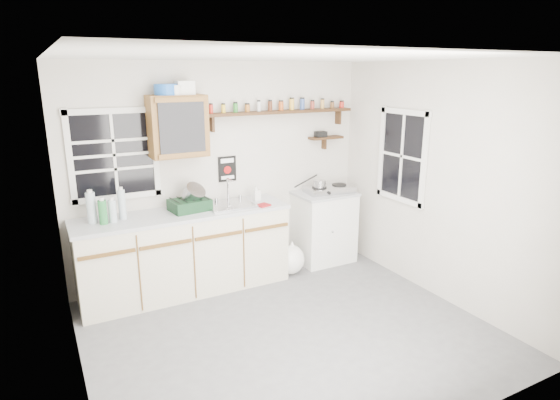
{
  "coord_description": "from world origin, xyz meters",
  "views": [
    {
      "loc": [
        -1.94,
        -3.45,
        2.38
      ],
      "look_at": [
        0.2,
        0.55,
        1.13
      ],
      "focal_mm": 30.0,
      "sensor_mm": 36.0,
      "label": 1
    }
  ],
  "objects_px": {
    "main_cabinet": "(186,252)",
    "right_cabinet": "(324,226)",
    "hotplate": "(329,189)",
    "spice_shelf": "(281,111)",
    "upper_cabinet": "(178,126)",
    "dish_rack": "(191,201)"
  },
  "relations": [
    {
      "from": "right_cabinet",
      "to": "upper_cabinet",
      "type": "xyz_separation_m",
      "value": [
        -1.8,
        0.12,
        1.37
      ]
    },
    {
      "from": "dish_rack",
      "to": "hotplate",
      "type": "distance_m",
      "value": 1.8
    },
    {
      "from": "spice_shelf",
      "to": "hotplate",
      "type": "distance_m",
      "value": 1.16
    },
    {
      "from": "main_cabinet",
      "to": "right_cabinet",
      "type": "relative_size",
      "value": 2.54
    },
    {
      "from": "spice_shelf",
      "to": "hotplate",
      "type": "xyz_separation_m",
      "value": [
        0.58,
        -0.21,
        -0.98
      ]
    },
    {
      "from": "main_cabinet",
      "to": "hotplate",
      "type": "distance_m",
      "value": 1.96
    },
    {
      "from": "upper_cabinet",
      "to": "dish_rack",
      "type": "distance_m",
      "value": 0.82
    },
    {
      "from": "spice_shelf",
      "to": "hotplate",
      "type": "height_order",
      "value": "spice_shelf"
    },
    {
      "from": "spice_shelf",
      "to": "dish_rack",
      "type": "height_order",
      "value": "spice_shelf"
    },
    {
      "from": "spice_shelf",
      "to": "hotplate",
      "type": "bearing_deg",
      "value": -19.79
    },
    {
      "from": "right_cabinet",
      "to": "dish_rack",
      "type": "distance_m",
      "value": 1.83
    },
    {
      "from": "upper_cabinet",
      "to": "hotplate",
      "type": "bearing_deg",
      "value": -4.26
    },
    {
      "from": "right_cabinet",
      "to": "hotplate",
      "type": "height_order",
      "value": "hotplate"
    },
    {
      "from": "right_cabinet",
      "to": "dish_rack",
      "type": "bearing_deg",
      "value": 179.86
    },
    {
      "from": "main_cabinet",
      "to": "upper_cabinet",
      "type": "height_order",
      "value": "upper_cabinet"
    },
    {
      "from": "main_cabinet",
      "to": "dish_rack",
      "type": "xyz_separation_m",
      "value": [
        0.1,
        0.03,
        0.56
      ]
    },
    {
      "from": "main_cabinet",
      "to": "dish_rack",
      "type": "relative_size",
      "value": 5.17
    },
    {
      "from": "hotplate",
      "to": "main_cabinet",
      "type": "bearing_deg",
      "value": -172.81
    },
    {
      "from": "right_cabinet",
      "to": "spice_shelf",
      "type": "height_order",
      "value": "spice_shelf"
    },
    {
      "from": "right_cabinet",
      "to": "hotplate",
      "type": "distance_m",
      "value": 0.5
    },
    {
      "from": "spice_shelf",
      "to": "dish_rack",
      "type": "relative_size",
      "value": 4.27
    },
    {
      "from": "upper_cabinet",
      "to": "hotplate",
      "type": "xyz_separation_m",
      "value": [
        1.86,
        -0.14,
        -0.88
      ]
    }
  ]
}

